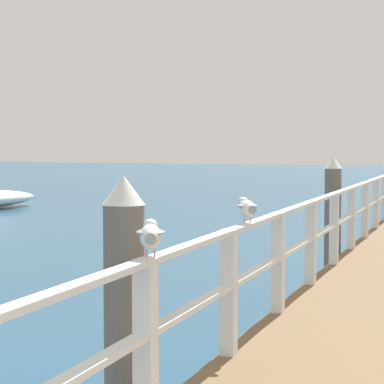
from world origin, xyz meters
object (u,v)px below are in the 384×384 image
at_px(seagull_foreground, 150,235).
at_px(seagull_background, 247,208).
at_px(dock_piling_near, 124,321).
at_px(dock_piling_far, 333,215).

distance_m(seagull_foreground, seagull_background, 2.06).
xyz_separation_m(dock_piling_near, seagull_foreground, (0.38, -0.41, 0.65)).
distance_m(dock_piling_far, seagull_foreground, 8.48).
relative_size(seagull_foreground, seagull_background, 1.03).
relative_size(dock_piling_near, dock_piling_far, 1.00).
height_order(dock_piling_near, seagull_background, dock_piling_near).
distance_m(dock_piling_far, seagull_background, 6.43).
distance_m(dock_piling_near, dock_piling_far, 8.04).
bearing_deg(seagull_background, seagull_foreground, -118.50).
bearing_deg(dock_piling_far, dock_piling_near, -90.00).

